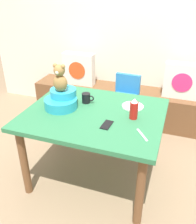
{
  "coord_description": "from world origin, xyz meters",
  "views": [
    {
      "loc": [
        0.66,
        -1.8,
        1.78
      ],
      "look_at": [
        0.0,
        0.1,
        0.69
      ],
      "focal_mm": 39.31,
      "sensor_mm": 36.0,
      "label": 1
    }
  ],
  "objects": [
    {
      "name": "pillow_floral_left",
      "position": [
        -0.68,
        1.23,
        0.68
      ],
      "size": [
        0.44,
        0.15,
        0.44
      ],
      "color": "white",
      "rests_on": "window_bench"
    },
    {
      "name": "back_wall",
      "position": [
        0.0,
        1.52,
        1.3
      ],
      "size": [
        4.4,
        0.1,
        2.6
      ],
      "primitive_type": "cube",
      "color": "silver",
      "rests_on": "ground_plane"
    },
    {
      "name": "pillow_floral_right",
      "position": [
        0.71,
        1.23,
        0.68
      ],
      "size": [
        0.44,
        0.15,
        0.44
      ],
      "color": "white",
      "rests_on": "window_bench"
    },
    {
      "name": "ketchup_bottle",
      "position": [
        0.35,
        0.01,
        0.83
      ],
      "size": [
        0.07,
        0.07,
        0.18
      ],
      "color": "red",
      "rests_on": "dining_table"
    },
    {
      "name": "table_fork",
      "position": [
        0.47,
        -0.23,
        0.74
      ],
      "size": [
        0.11,
        0.15,
        0.01
      ],
      "primitive_type": "cube",
      "rotation": [
        0.0,
        0.0,
        0.62
      ],
      "color": "silver",
      "rests_on": "dining_table"
    },
    {
      "name": "dining_table",
      "position": [
        0.0,
        0.0,
        0.64
      ],
      "size": [
        1.22,
        1.0,
        0.74
      ],
      "color": "#2D7247",
      "rests_on": "ground_plane"
    },
    {
      "name": "dinner_plate_near",
      "position": [
        0.3,
        0.21,
        0.75
      ],
      "size": [
        0.2,
        0.2,
        0.01
      ],
      "primitive_type": "cylinder",
      "color": "white",
      "rests_on": "dining_table"
    },
    {
      "name": "teddy_bear",
      "position": [
        -0.32,
        0.0,
        1.02
      ],
      "size": [
        0.13,
        0.12,
        0.25
      ],
      "color": "olive",
      "rests_on": "infant_seat_teal"
    },
    {
      "name": "highchair",
      "position": [
        0.09,
        0.81,
        0.52
      ],
      "size": [
        0.34,
        0.46,
        0.79
      ],
      "color": "#2672B2",
      "rests_on": "ground_plane"
    },
    {
      "name": "ground_plane",
      "position": [
        0.0,
        0.0,
        0.0
      ],
      "size": [
        8.0,
        8.0,
        0.0
      ],
      "primitive_type": "plane",
      "color": "#8C7256"
    },
    {
      "name": "infant_seat_teal",
      "position": [
        -0.32,
        0.0,
        0.81
      ],
      "size": [
        0.3,
        0.33,
        0.16
      ],
      "color": "#279EBF",
      "rests_on": "dining_table"
    },
    {
      "name": "coffee_mug",
      "position": [
        -0.14,
        0.16,
        0.79
      ],
      "size": [
        0.12,
        0.08,
        0.09
      ],
      "color": "black",
      "rests_on": "dining_table"
    },
    {
      "name": "cell_phone",
      "position": [
        0.17,
        -0.18,
        0.74
      ],
      "size": [
        0.08,
        0.15,
        0.01
      ],
      "primitive_type": "cube",
      "rotation": [
        0.0,
        0.0,
        3.08
      ],
      "color": "black",
      "rests_on": "dining_table"
    },
    {
      "name": "window_bench",
      "position": [
        0.0,
        1.25,
        0.23
      ],
      "size": [
        2.6,
        0.44,
        0.46
      ],
      "primitive_type": "cube",
      "color": "brown",
      "rests_on": "ground_plane"
    }
  ]
}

